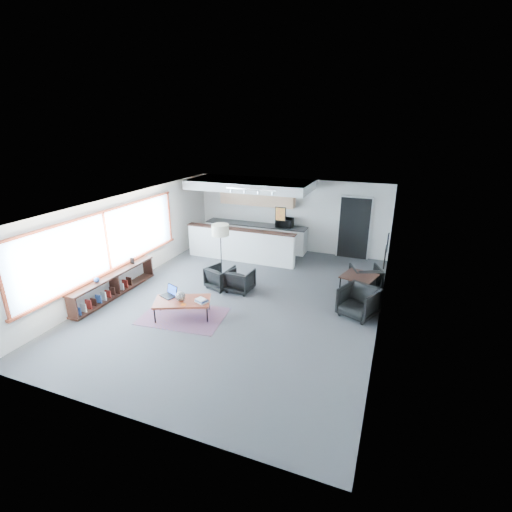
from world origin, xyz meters
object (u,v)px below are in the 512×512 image
(armchair_right, at_px, (240,279))
(coffee_table, at_px, (182,302))
(floor_lamp, at_px, (220,232))
(dining_table, at_px, (359,278))
(laptop, at_px, (170,293))
(armchair_left, at_px, (220,277))
(ceramic_pot, at_px, (180,296))
(book_stack, at_px, (202,301))
(dining_chair_near, at_px, (358,303))
(microwave, at_px, (285,221))
(dining_chair_far, at_px, (365,279))

(armchair_right, bearing_deg, coffee_table, 72.59)
(floor_lamp, relative_size, dining_table, 1.73)
(laptop, xyz_separation_m, dining_table, (4.25, 2.39, 0.11))
(coffee_table, xyz_separation_m, armchair_left, (0.11, 1.82, -0.05))
(armchair_left, bearing_deg, ceramic_pot, 105.00)
(armchair_left, height_order, floor_lamp, floor_lamp)
(coffee_table, distance_m, ceramic_pot, 0.16)
(book_stack, height_order, dining_chair_near, dining_chair_near)
(dining_table, distance_m, dining_chair_near, 0.99)
(book_stack, bearing_deg, armchair_left, 102.06)
(book_stack, bearing_deg, dining_chair_near, 22.99)
(ceramic_pot, distance_m, armchair_left, 1.87)
(ceramic_pot, height_order, book_stack, ceramic_pot)
(coffee_table, height_order, book_stack, book_stack)
(armchair_left, distance_m, armchair_right, 0.60)
(coffee_table, height_order, dining_table, dining_table)
(coffee_table, relative_size, dining_table, 1.51)
(ceramic_pot, relative_size, armchair_left, 0.34)
(armchair_left, height_order, microwave, microwave)
(floor_lamp, bearing_deg, armchair_right, -30.38)
(book_stack, bearing_deg, dining_table, 35.73)
(book_stack, distance_m, dining_chair_near, 3.79)
(ceramic_pot, distance_m, microwave, 5.61)
(ceramic_pot, xyz_separation_m, book_stack, (0.50, 0.12, -0.08))
(microwave, bearing_deg, coffee_table, -97.32)
(armchair_right, height_order, dining_chair_near, armchair_right)
(dining_table, bearing_deg, book_stack, -144.27)
(armchair_right, height_order, microwave, microwave)
(coffee_table, distance_m, dining_table, 4.59)
(ceramic_pot, height_order, dining_table, dining_table)
(armchair_left, xyz_separation_m, dining_chair_far, (3.85, 1.31, -0.01))
(dining_table, relative_size, dining_chair_near, 1.43)
(coffee_table, bearing_deg, microwave, 57.06)
(coffee_table, height_order, microwave, microwave)
(laptop, relative_size, floor_lamp, 0.26)
(coffee_table, relative_size, book_stack, 4.41)
(ceramic_pot, height_order, armchair_left, armchair_left)
(dining_table, xyz_separation_m, dining_chair_near, (0.12, -0.94, -0.27))
(armchair_left, xyz_separation_m, floor_lamp, (-0.19, 0.49, 1.16))
(dining_chair_near, bearing_deg, armchair_right, -161.23)
(coffee_table, distance_m, laptop, 0.44)
(ceramic_pot, distance_m, floor_lamp, 2.52)
(laptop, distance_m, armchair_left, 1.78)
(dining_table, bearing_deg, armchair_right, -167.91)
(dining_table, bearing_deg, ceramic_pot, -146.70)
(ceramic_pot, xyz_separation_m, microwave, (0.89, 5.51, 0.58))
(laptop, distance_m, ceramic_pot, 0.42)
(armchair_right, xyz_separation_m, dining_table, (3.13, 0.67, 0.27))
(armchair_left, xyz_separation_m, armchair_right, (0.60, 0.02, 0.01))
(laptop, bearing_deg, dining_chair_far, 56.08)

